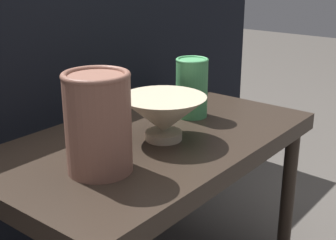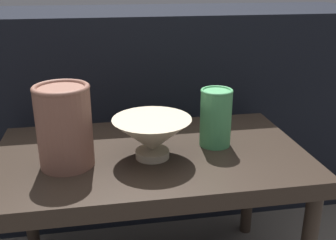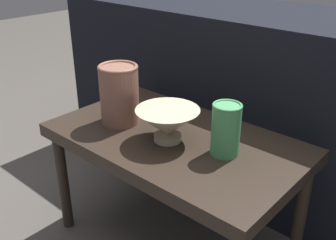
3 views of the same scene
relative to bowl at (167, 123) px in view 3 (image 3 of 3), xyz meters
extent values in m
cube|color=#2D231C|center=(0.00, 0.03, -0.07)|extent=(0.74, 0.44, 0.04)
cylinder|color=#2D231C|center=(-0.33, -0.15, -0.27)|extent=(0.04, 0.04, 0.36)
cylinder|color=#2D231C|center=(-0.33, 0.22, -0.27)|extent=(0.04, 0.04, 0.36)
cylinder|color=#2D231C|center=(0.34, 0.22, -0.27)|extent=(0.04, 0.04, 0.36)
cube|color=black|center=(0.00, 0.56, -0.11)|extent=(1.73, 0.50, 0.69)
cylinder|color=#C1B293|center=(0.00, 0.00, -0.05)|extent=(0.08, 0.08, 0.02)
cone|color=#C1B293|center=(0.00, 0.00, 0.00)|extent=(0.18, 0.18, 0.08)
cylinder|color=brown|center=(-0.19, -0.01, 0.03)|extent=(0.12, 0.12, 0.18)
torus|color=brown|center=(-0.19, -0.01, 0.12)|extent=(0.12, 0.12, 0.01)
cylinder|color=#47995B|center=(0.17, 0.05, 0.02)|extent=(0.08, 0.08, 0.14)
torus|color=#47995B|center=(0.17, 0.05, 0.09)|extent=(0.08, 0.08, 0.01)
camera|label=1|loc=(-0.72, -0.59, 0.32)|focal=50.00mm
camera|label=2|loc=(-0.10, -0.83, 0.35)|focal=42.00mm
camera|label=3|loc=(0.66, -0.74, 0.48)|focal=42.00mm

